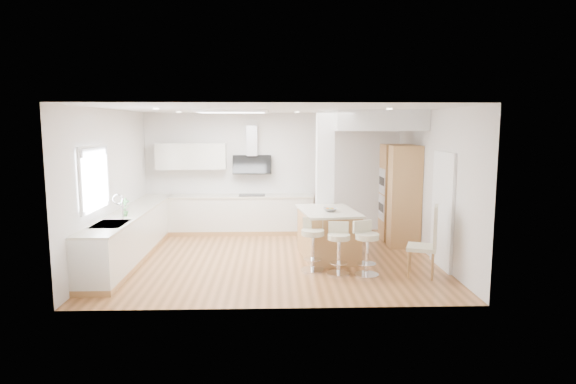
{
  "coord_description": "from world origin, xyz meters",
  "views": [
    {
      "loc": [
        -0.02,
        -8.85,
        2.5
      ],
      "look_at": [
        0.28,
        0.4,
        1.22
      ],
      "focal_mm": 30.0,
      "sensor_mm": 36.0,
      "label": 1
    }
  ],
  "objects_px": {
    "peninsula": "(328,233)",
    "bar_stool_c": "(366,245)",
    "bar_stool_a": "(313,241)",
    "dining_chair": "(429,239)",
    "bar_stool_b": "(339,245)"
  },
  "relations": [
    {
      "from": "bar_stool_a",
      "to": "dining_chair",
      "type": "xyz_separation_m",
      "value": [
        1.89,
        -0.41,
        0.13
      ]
    },
    {
      "from": "bar_stool_c",
      "to": "peninsula",
      "type": "bearing_deg",
      "value": 90.66
    },
    {
      "from": "bar_stool_a",
      "to": "dining_chair",
      "type": "relative_size",
      "value": 0.76
    },
    {
      "from": "bar_stool_a",
      "to": "bar_stool_c",
      "type": "bearing_deg",
      "value": -14.16
    },
    {
      "from": "peninsula",
      "to": "bar_stool_a",
      "type": "distance_m",
      "value": 0.91
    },
    {
      "from": "bar_stool_b",
      "to": "bar_stool_a",
      "type": "bearing_deg",
      "value": 158.23
    },
    {
      "from": "dining_chair",
      "to": "bar_stool_c",
      "type": "bearing_deg",
      "value": -165.65
    },
    {
      "from": "peninsula",
      "to": "bar_stool_c",
      "type": "xyz_separation_m",
      "value": [
        0.52,
        -1.14,
        0.05
      ]
    },
    {
      "from": "peninsula",
      "to": "bar_stool_c",
      "type": "height_order",
      "value": "peninsula"
    },
    {
      "from": "bar_stool_b",
      "to": "bar_stool_c",
      "type": "bearing_deg",
      "value": -7.63
    },
    {
      "from": "bar_stool_c",
      "to": "bar_stool_b",
      "type": "bearing_deg",
      "value": 144.22
    },
    {
      "from": "bar_stool_b",
      "to": "dining_chair",
      "type": "xyz_separation_m",
      "value": [
        1.46,
        -0.2,
        0.15
      ]
    },
    {
      "from": "bar_stool_b",
      "to": "bar_stool_c",
      "type": "height_order",
      "value": "bar_stool_c"
    },
    {
      "from": "bar_stool_a",
      "to": "bar_stool_b",
      "type": "xyz_separation_m",
      "value": [
        0.42,
        -0.21,
        -0.02
      ]
    },
    {
      "from": "bar_stool_a",
      "to": "bar_stool_b",
      "type": "distance_m",
      "value": 0.47
    }
  ]
}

